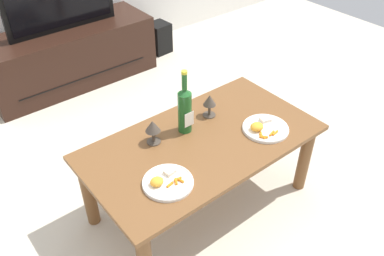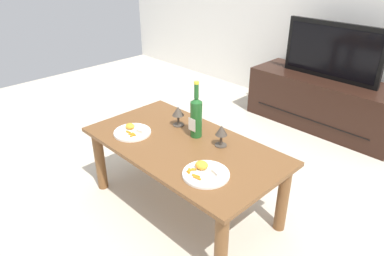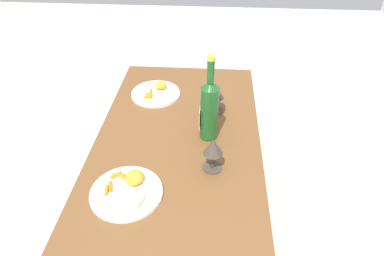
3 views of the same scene
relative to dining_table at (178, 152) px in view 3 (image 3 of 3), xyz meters
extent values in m
plane|color=beige|center=(0.00, 0.00, -0.40)|extent=(6.40, 6.40, 0.00)
cube|color=brown|center=(0.00, 0.00, 0.07)|extent=(1.26, 0.68, 0.03)
cylinder|color=brown|center=(-0.56, -0.28, -0.17)|extent=(0.07, 0.07, 0.46)
cylinder|color=brown|center=(-0.56, 0.28, -0.17)|extent=(0.07, 0.07, 0.46)
cylinder|color=#1E5923|center=(-0.02, 0.13, 0.20)|extent=(0.07, 0.07, 0.23)
cone|color=#1E5923|center=(-0.02, 0.13, 0.33)|extent=(0.07, 0.07, 0.03)
cylinder|color=#1E5923|center=(-0.02, 0.13, 0.39)|extent=(0.03, 0.03, 0.09)
cylinder|color=yellow|center=(-0.02, 0.13, 0.44)|extent=(0.03, 0.03, 0.02)
cube|color=silver|center=(-0.02, 0.09, 0.18)|extent=(0.06, 0.00, 0.08)
cylinder|color=#473D33|center=(-0.21, 0.15, 0.09)|extent=(0.07, 0.07, 0.01)
cylinder|color=#473D33|center=(-0.21, 0.15, 0.12)|extent=(0.02, 0.02, 0.07)
cone|color=#473D33|center=(-0.21, 0.15, 0.19)|extent=(0.08, 0.08, 0.06)
cylinder|color=#473D33|center=(0.18, 0.15, 0.09)|extent=(0.07, 0.07, 0.01)
cylinder|color=#473D33|center=(0.18, 0.15, 0.12)|extent=(0.02, 0.02, 0.07)
cone|color=#473D33|center=(0.18, 0.15, 0.19)|extent=(0.07, 0.07, 0.06)
cylinder|color=white|center=(-0.33, -0.14, 0.09)|extent=(0.24, 0.24, 0.01)
torus|color=white|center=(-0.33, -0.14, 0.10)|extent=(0.24, 0.24, 0.01)
ellipsoid|color=orange|center=(-0.38, -0.13, 0.11)|extent=(0.06, 0.06, 0.04)
cube|color=beige|center=(-0.29, -0.10, 0.11)|extent=(0.06, 0.05, 0.02)
cylinder|color=orange|center=(-0.28, -0.18, 0.10)|extent=(0.02, 0.04, 0.01)
cylinder|color=orange|center=(-0.30, -0.17, 0.10)|extent=(0.03, 0.04, 0.01)
cylinder|color=orange|center=(-0.28, -0.16, 0.10)|extent=(0.04, 0.02, 0.01)
cylinder|color=orange|center=(-0.33, -0.17, 0.10)|extent=(0.04, 0.02, 0.01)
cylinder|color=white|center=(0.33, -0.14, 0.09)|extent=(0.25, 0.25, 0.01)
torus|color=white|center=(0.33, -0.14, 0.10)|extent=(0.25, 0.25, 0.01)
ellipsoid|color=orange|center=(0.28, -0.13, 0.12)|extent=(0.07, 0.07, 0.04)
cube|color=beige|center=(0.37, -0.10, 0.11)|extent=(0.07, 0.06, 0.02)
cylinder|color=orange|center=(0.26, -0.18, 0.10)|extent=(0.04, 0.04, 0.01)
cylinder|color=orange|center=(0.25, -0.19, 0.10)|extent=(0.02, 0.04, 0.01)
cylinder|color=orange|center=(0.26, -0.20, 0.10)|extent=(0.04, 0.04, 0.01)
cylinder|color=orange|center=(0.31, -0.20, 0.10)|extent=(0.05, 0.02, 0.01)
cylinder|color=orange|center=(0.33, -0.21, 0.10)|extent=(0.05, 0.02, 0.01)
camera|label=1|loc=(-1.07, -1.25, 1.43)|focal=37.66mm
camera|label=2|loc=(1.38, -1.27, 1.16)|focal=32.96mm
camera|label=3|loc=(1.15, 0.14, 1.00)|focal=32.91mm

